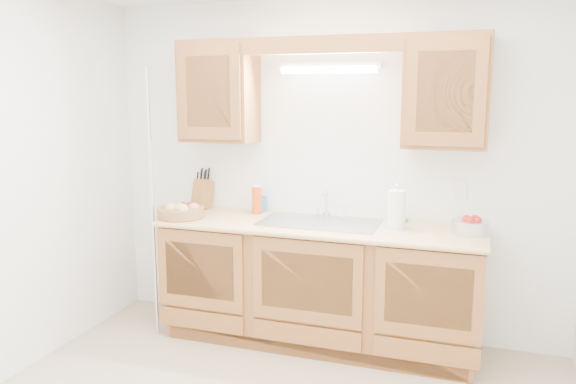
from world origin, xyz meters
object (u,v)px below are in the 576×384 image
at_px(fruit_basket, 181,211).
at_px(apple_bowl, 471,226).
at_px(knife_block, 203,193).
at_px(paper_towel, 397,209).

relative_size(fruit_basket, apple_bowl, 1.73).
relative_size(knife_block, apple_bowl, 1.31).
xyz_separation_m(fruit_basket, knife_block, (0.00, 0.36, 0.07)).
bearing_deg(knife_block, fruit_basket, -84.47).
bearing_deg(apple_bowl, fruit_basket, -175.42).
bearing_deg(fruit_basket, paper_towel, 6.76).
bearing_deg(fruit_basket, knife_block, 89.97).
bearing_deg(fruit_basket, apple_bowl, 4.58).
height_order(fruit_basket, apple_bowl, apple_bowl).
distance_m(knife_block, paper_towel, 1.58).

